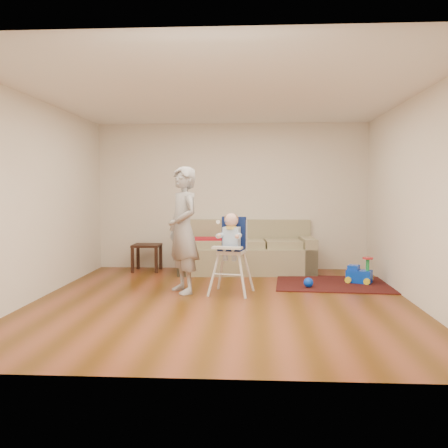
# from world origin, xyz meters

# --- Properties ---
(ground) EXTENTS (5.50, 5.50, 0.00)m
(ground) POSITION_xyz_m (0.00, 0.00, 0.00)
(ground) COLOR #4D2907
(ground) RESTS_ON ground
(room_envelope) EXTENTS (5.04, 5.52, 2.72)m
(room_envelope) POSITION_xyz_m (0.00, 0.53, 1.88)
(room_envelope) COLOR silver
(room_envelope) RESTS_ON ground
(sofa) EXTENTS (2.45, 1.13, 0.92)m
(sofa) POSITION_xyz_m (0.28, 2.30, 0.46)
(sofa) COLOR gray
(sofa) RESTS_ON ground
(side_table) EXTENTS (0.49, 0.49, 0.49)m
(side_table) POSITION_xyz_m (-1.53, 2.35, 0.24)
(side_table) COLOR black
(side_table) RESTS_ON ground
(area_rug) EXTENTS (1.94, 1.51, 0.01)m
(area_rug) POSITION_xyz_m (1.71, 1.27, 0.01)
(area_rug) COLOR black
(area_rug) RESTS_ON ground
(ride_on_toy) EXTENTS (0.45, 0.40, 0.41)m
(ride_on_toy) POSITION_xyz_m (2.08, 1.35, 0.22)
(ride_on_toy) COLOR #083DE1
(ride_on_toy) RESTS_ON area_rug
(toy_ball) EXTENTS (0.15, 0.15, 0.15)m
(toy_ball) POSITION_xyz_m (1.24, 0.91, 0.09)
(toy_ball) COLOR #083DE1
(toy_ball) RESTS_ON area_rug
(high_chair) EXTENTS (0.63, 0.63, 1.16)m
(high_chair) POSITION_xyz_m (0.10, 0.46, 0.56)
(high_chair) COLOR silver
(high_chair) RESTS_ON ground
(adult) EXTENTS (0.72, 0.79, 1.81)m
(adult) POSITION_xyz_m (-0.59, 0.50, 0.90)
(adult) COLOR #969699
(adult) RESTS_ON ground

